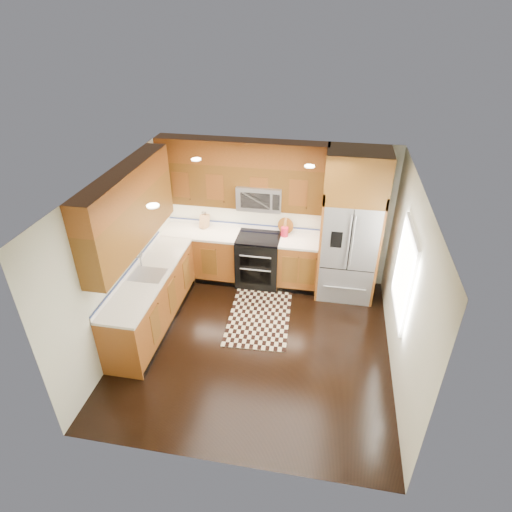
% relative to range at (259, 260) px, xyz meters
% --- Properties ---
extents(ground, '(4.00, 4.00, 0.00)m').
position_rel_range_xyz_m(ground, '(0.25, -1.67, -0.47)').
color(ground, black).
rests_on(ground, ground).
extents(wall_back, '(4.00, 0.02, 2.60)m').
position_rel_range_xyz_m(wall_back, '(0.25, 0.33, 0.83)').
color(wall_back, silver).
rests_on(wall_back, ground).
extents(wall_left, '(0.02, 4.00, 2.60)m').
position_rel_range_xyz_m(wall_left, '(-1.75, -1.67, 0.83)').
color(wall_left, silver).
rests_on(wall_left, ground).
extents(wall_right, '(0.02, 4.00, 2.60)m').
position_rel_range_xyz_m(wall_right, '(2.25, -1.67, 0.83)').
color(wall_right, silver).
rests_on(wall_right, ground).
extents(window, '(0.04, 1.10, 1.30)m').
position_rel_range_xyz_m(window, '(2.23, -1.47, 0.93)').
color(window, white).
rests_on(window, ground).
extents(base_cabinets, '(2.85, 3.00, 0.90)m').
position_rel_range_xyz_m(base_cabinets, '(-0.98, -0.77, -0.02)').
color(base_cabinets, '#934D1C').
rests_on(base_cabinets, ground).
extents(countertop, '(2.86, 3.01, 0.04)m').
position_rel_range_xyz_m(countertop, '(-0.84, -0.65, 0.45)').
color(countertop, silver).
rests_on(countertop, base_cabinets).
extents(upper_cabinets, '(2.85, 3.00, 1.15)m').
position_rel_range_xyz_m(upper_cabinets, '(-0.90, -0.58, 1.56)').
color(upper_cabinets, brown).
rests_on(upper_cabinets, ground).
extents(range, '(0.76, 0.67, 0.95)m').
position_rel_range_xyz_m(range, '(0.00, 0.00, 0.00)').
color(range, black).
rests_on(range, ground).
extents(microwave, '(0.76, 0.40, 0.42)m').
position_rel_range_xyz_m(microwave, '(-0.00, 0.13, 1.19)').
color(microwave, '#B2B2B7').
rests_on(microwave, ground).
extents(refrigerator, '(0.98, 0.75, 2.60)m').
position_rel_range_xyz_m(refrigerator, '(1.55, -0.04, 0.83)').
color(refrigerator, '#B2B2B7').
rests_on(refrigerator, ground).
extents(sink_faucet, '(0.54, 0.44, 0.37)m').
position_rel_range_xyz_m(sink_faucet, '(-1.48, -1.44, 0.52)').
color(sink_faucet, '#B2B2B7').
rests_on(sink_faucet, countertop).
extents(rug, '(1.07, 1.69, 0.01)m').
position_rel_range_xyz_m(rug, '(0.19, -0.98, -0.46)').
color(rug, black).
rests_on(rug, ground).
extents(knife_block, '(0.16, 0.19, 0.31)m').
position_rel_range_xyz_m(knife_block, '(-1.04, 0.21, 0.60)').
color(knife_block, tan).
rests_on(knife_block, countertop).
extents(utensil_crock, '(0.14, 0.14, 0.36)m').
position_rel_range_xyz_m(utensil_crock, '(0.44, 0.13, 0.60)').
color(utensil_crock, '#AA142D').
rests_on(utensil_crock, countertop).
extents(cutting_board, '(0.37, 0.37, 0.02)m').
position_rel_range_xyz_m(cutting_board, '(0.44, 0.25, 0.48)').
color(cutting_board, brown).
rests_on(cutting_board, countertop).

